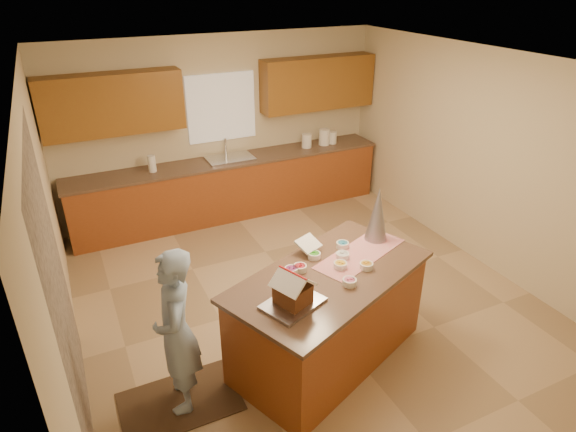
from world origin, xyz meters
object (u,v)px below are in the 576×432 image
object	(u,v)px
island_base	(328,318)
gingerbread_house	(293,291)
tinsel_tree	(378,214)
boy	(177,332)

from	to	relation	value
island_base	gingerbread_house	distance (m)	0.88
tinsel_tree	boy	world-z (taller)	tinsel_tree
tinsel_tree	gingerbread_house	xyz separation A→B (m)	(-1.27, -0.64, -0.15)
boy	tinsel_tree	bearing A→B (deg)	111.53
boy	gingerbread_house	size ratio (longest dim) A/B	4.00
boy	gingerbread_house	xyz separation A→B (m)	(0.93, -0.31, 0.33)
island_base	gingerbread_house	bearing A→B (deg)	-174.81
tinsel_tree	gingerbread_house	bearing A→B (deg)	-153.39
island_base	gingerbread_house	size ratio (longest dim) A/B	4.96
gingerbread_house	island_base	bearing A→B (deg)	27.50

